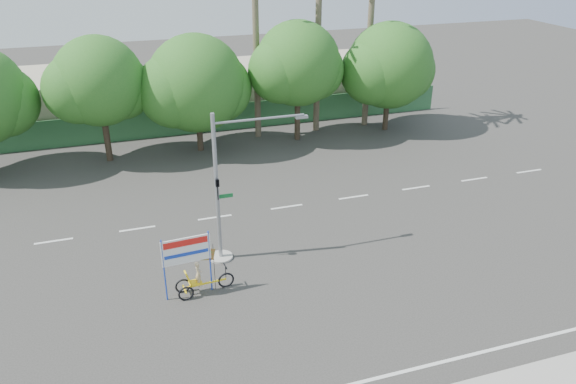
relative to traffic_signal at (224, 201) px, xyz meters
name	(u,v)px	position (x,y,z in m)	size (l,w,h in m)	color
ground	(300,297)	(2.20, -3.98, -2.92)	(120.00, 120.00, 0.00)	#33302D
fence	(205,119)	(2.20, 17.52, -1.92)	(38.00, 0.08, 2.00)	#336B3D
building_left	(61,101)	(-7.80, 22.02, -0.92)	(12.00, 8.00, 4.00)	#B7AB91
building_right	(289,85)	(10.20, 22.02, -1.12)	(14.00, 8.00, 3.60)	#B7AB91
tree_left	(98,84)	(-4.85, 14.02, 2.14)	(6.66, 5.60, 8.07)	#473828
tree_center	(195,86)	(1.14, 14.02, 1.55)	(7.62, 6.40, 7.85)	#473828
tree_right	(297,67)	(8.15, 14.02, 2.32)	(6.90, 5.80, 8.36)	#473828
tree_far_right	(389,68)	(15.15, 14.02, 1.73)	(7.38, 6.20, 7.94)	#473828
palm_short	(255,10)	(5.70, 15.52, 5.94)	(3.73, 3.79, 14.45)	#70604C
traffic_signal	(224,201)	(0.00, 0.00, 0.00)	(4.72, 1.10, 7.00)	gray
trike_billboard	(195,270)	(-1.84, -2.39, -1.76)	(2.94, 0.72, 2.89)	black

